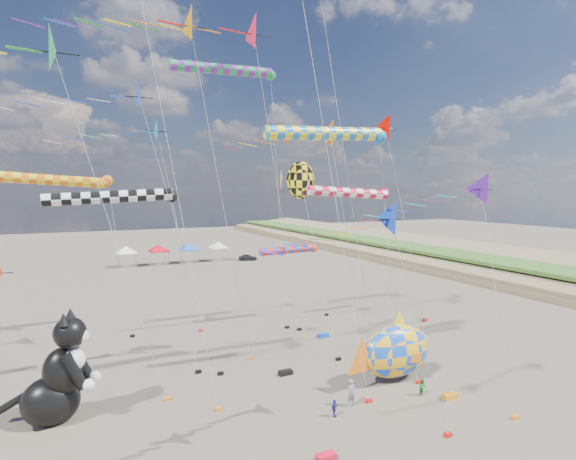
# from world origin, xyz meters

# --- Properties ---
(delta_kite_0) EXTENTS (12.97, 2.56, 19.96)m
(delta_kite_0) POSITION_xyz_m (-14.17, 11.11, 18.42)
(delta_kite_0) COLOR #1D8D42
(delta_kite_0) RESTS_ON ground
(delta_kite_1) EXTENTS (16.90, 3.14, 25.57)m
(delta_kite_1) POSITION_xyz_m (-1.11, 19.38, 23.76)
(delta_kite_1) COLOR #FD2143
(delta_kite_1) RESTS_ON ground
(delta_kite_2) EXTENTS (9.83, 1.69, 11.70)m
(delta_kite_2) POSITION_xyz_m (-2.47, 1.27, 10.47)
(delta_kite_2) COLOR blue
(delta_kite_2) RESTS_ON ground
(delta_kite_4) EXTENTS (11.72, 2.51, 18.73)m
(delta_kite_4) POSITION_xyz_m (11.63, 16.76, 17.21)
(delta_kite_4) COLOR #E40900
(delta_kite_4) RESTS_ON ground
(delta_kite_6) EXTENTS (12.05, 2.69, 24.10)m
(delta_kite_6) POSITION_xyz_m (-5.70, 14.99, 22.50)
(delta_kite_6) COLOR orange
(delta_kite_6) RESTS_ON ground
(delta_kite_7) EXTENTS (10.95, 1.95, 17.73)m
(delta_kite_7) POSITION_xyz_m (-8.57, 22.78, 16.39)
(delta_kite_7) COLOR #168EBC
(delta_kite_7) RESTS_ON ground
(delta_kite_8) EXTENTS (10.88, 2.12, 16.90)m
(delta_kite_8) POSITION_xyz_m (1.04, 11.89, 15.52)
(delta_kite_8) COLOR #EF6402
(delta_kite_8) RESTS_ON ground
(delta_kite_9) EXTENTS (9.02, 1.75, 13.02)m
(delta_kite_9) POSITION_xyz_m (3.50, 1.00, 11.74)
(delta_kite_9) COLOR #55198D
(delta_kite_9) RESTS_ON ground
(delta_kite_10) EXTENTS (10.55, 1.83, 18.47)m
(delta_kite_10) POSITION_xyz_m (-9.84, 13.27, 17.16)
(delta_kite_10) COLOR blue
(delta_kite_10) RESTS_ON ground
(windsock_0) EXTENTS (9.99, 0.91, 16.04)m
(windsock_0) POSITION_xyz_m (1.45, 10.33, 15.53)
(windsock_0) COLOR blue
(windsock_0) RESTS_ON ground
(windsock_1) EXTENTS (7.54, 0.66, 12.23)m
(windsock_1) POSITION_xyz_m (3.12, 10.48, 11.81)
(windsock_1) COLOR red
(windsock_1) RESTS_ON ground
(windsock_2) EXTENTS (7.07, 0.72, 7.01)m
(windsock_2) POSITION_xyz_m (4.47, 22.32, 6.60)
(windsock_2) COLOR red
(windsock_2) RESTS_ON ground
(windsock_3) EXTENTS (9.85, 0.86, 21.90)m
(windsock_3) POSITION_xyz_m (-2.04, 20.37, 21.39)
(windsock_3) COLOR #1B994E
(windsock_3) RESTS_ON ground
(windsock_4) EXTENTS (9.25, 0.85, 13.25)m
(windsock_4) POSITION_xyz_m (-14.26, 23.77, 12.77)
(windsock_4) COLOR orange
(windsock_4) RESTS_ON ground
(windsock_5) EXTENTS (8.86, 0.76, 12.03)m
(windsock_5) POSITION_xyz_m (-11.07, 14.18, 11.59)
(windsock_5) COLOR black
(windsock_5) RESTS_ON ground
(angelfish_kite) EXTENTS (3.74, 3.02, 14.07)m
(angelfish_kite) POSITION_xyz_m (0.95, 14.05, 12.65)
(angelfish_kite) COLOR yellow
(angelfish_kite) RESTS_ON ground
(cat_inflatable) EXTENTS (4.83, 3.45, 5.89)m
(cat_inflatable) POSITION_xyz_m (-14.56, 11.38, 2.95)
(cat_inflatable) COLOR black
(cat_inflatable) RESTS_ON ground
(fish_inflatable) EXTENTS (6.75, 2.59, 4.49)m
(fish_inflatable) POSITION_xyz_m (4.58, 7.61, 1.93)
(fish_inflatable) COLOR blue
(fish_inflatable) RESTS_ON ground
(person_adult) EXTENTS (0.63, 0.48, 1.55)m
(person_adult) POSITION_xyz_m (0.16, 5.95, 0.78)
(person_adult) COLOR gray
(person_adult) RESTS_ON ground
(child_green) EXTENTS (0.56, 0.47, 1.01)m
(child_green) POSITION_xyz_m (4.66, 5.21, 0.50)
(child_green) COLOR #197A28
(child_green) RESTS_ON ground
(child_blue) EXTENTS (0.59, 0.44, 0.93)m
(child_blue) POSITION_xyz_m (-1.32, 5.37, 0.47)
(child_blue) COLOR #312897
(child_blue) RESTS_ON ground
(kite_bag_0) EXTENTS (0.90, 0.44, 0.30)m
(kite_bag_0) POSITION_xyz_m (5.82, 4.24, 0.15)
(kite_bag_0) COLOR orange
(kite_bag_0) RESTS_ON ground
(kite_bag_1) EXTENTS (0.90, 0.44, 0.30)m
(kite_bag_1) POSITION_xyz_m (-1.31, 11.43, 0.15)
(kite_bag_1) COLOR black
(kite_bag_1) RESTS_ON ground
(kite_bag_2) EXTENTS (0.90, 0.44, 0.30)m
(kite_bag_2) POSITION_xyz_m (-3.71, 2.20, 0.15)
(kite_bag_2) COLOR red
(kite_bag_2) RESTS_ON ground
(kite_bag_3) EXTENTS (0.90, 0.44, 0.30)m
(kite_bag_3) POSITION_xyz_m (4.71, 16.90, 0.15)
(kite_bag_3) COLOR blue
(kite_bag_3) RESTS_ON ground
(tent_row) EXTENTS (19.20, 4.20, 3.80)m
(tent_row) POSITION_xyz_m (1.50, 60.00, 3.15)
(tent_row) COLOR white
(tent_row) RESTS_ON ground
(parked_car) EXTENTS (3.44, 2.21, 1.09)m
(parked_car) POSITION_xyz_m (13.64, 58.00, 0.55)
(parked_car) COLOR #26262D
(parked_car) RESTS_ON ground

